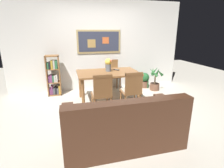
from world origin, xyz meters
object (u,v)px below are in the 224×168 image
bookshelf (54,77)px  flower_vase (108,64)px  potted_palm (155,82)px  tv_remote (116,70)px  potted_ivy (145,80)px  dining_chair_far_right (112,73)px  dining_chair_near_left (102,91)px  dining_chair_near_right (132,88)px  dining_table (108,76)px  leather_couch (124,127)px

bookshelf → flower_vase: 1.62m
potted_palm → tv_remote: tv_remote is taller
potted_ivy → potted_palm: size_ratio=0.67×
dining_chair_far_right → potted_ivy: 1.09m
bookshelf → potted_ivy: bearing=-0.4°
dining_chair_near_left → dining_chair_near_right: 0.66m
potted_palm → dining_table: bearing=-164.2°
dining_table → dining_chair_far_right: bearing=67.8°
dining_chair_near_left → leather_couch: size_ratio=0.51×
dining_chair_near_left → tv_remote: (0.58, 0.94, 0.23)m
dining_chair_near_left → dining_table: bearing=68.4°
dining_table → potted_palm: bearing=15.8°
flower_vase → tv_remote: size_ratio=2.22×
dining_chair_near_left → potted_ivy: dining_chair_near_left is taller
dining_chair_far_right → tv_remote: dining_chair_far_right is taller
dining_chair_near_left → leather_couch: 1.11m
dining_chair_far_right → tv_remote: size_ratio=6.26×
dining_chair_near_left → dining_chair_far_right: bearing=68.1°
dining_table → flower_vase: size_ratio=4.67×
tv_remote → dining_table: bearing=-151.9°
leather_couch → potted_palm: (1.76, 2.33, -0.05)m
dining_chair_near_right → leather_couch: (-0.55, -1.11, -0.22)m
dining_chair_far_right → tv_remote: bearing=-95.7°
dining_chair_far_right → potted_ivy: dining_chair_far_right is taller
dining_table → bookshelf: bookshelf is taller
dining_chair_near_left → potted_palm: size_ratio=1.29×
potted_palm → flower_vase: bearing=-166.7°
flower_vase → dining_chair_far_right: bearing=67.6°
dining_chair_far_right → potted_ivy: size_ratio=1.94×
bookshelf → leather_couch: bearing=-66.8°
dining_chair_near_right → tv_remote: 0.95m
dining_chair_near_right → bookshelf: 2.32m
potted_ivy → tv_remote: bearing=-150.2°
dining_table → bookshelf: size_ratio=1.36×
leather_couch → dining_chair_near_left: bearing=95.9°
potted_ivy → bookshelf: bearing=179.6°
leather_couch → dining_chair_near_right: bearing=63.6°
tv_remote → potted_ivy: bearing=29.8°
potted_ivy → dining_chair_near_left: bearing=-136.9°
dining_chair_far_right → flower_vase: size_ratio=2.83×
dining_chair_far_right → leather_couch: (-0.53, -2.68, -0.22)m
dining_chair_near_right → tv_remote: (-0.08, 0.92, 0.23)m
dining_chair_near_right → bookshelf: (-1.70, 1.58, -0.02)m
potted_ivy → potted_palm: bearing=-61.5°
potted_ivy → tv_remote: (-1.12, -0.64, 0.53)m
dining_chair_near_right → leather_couch: 1.25m
dining_table → dining_chair_far_right: size_ratio=1.65×
dining_chair_near_left → bookshelf: (-1.04, 1.60, -0.02)m
dining_chair_far_right → bookshelf: size_ratio=0.82×
dining_chair_near_left → dining_chair_near_right: bearing=2.0°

